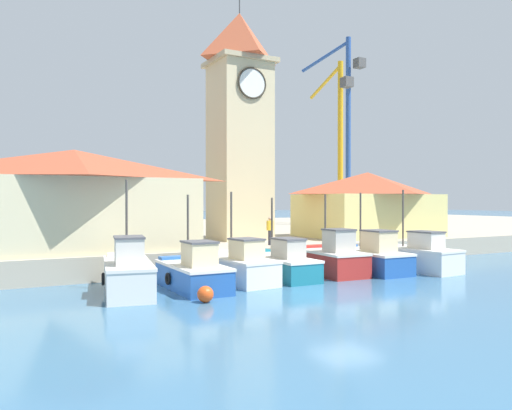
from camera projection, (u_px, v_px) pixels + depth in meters
name	position (u px, v px, depth m)	size (l,w,h in m)	color
ground_plane	(345.00, 294.00, 20.09)	(300.00, 300.00, 0.00)	#386689
quay_wharf	(153.00, 236.00, 44.36)	(120.00, 40.00, 1.19)	#A89E89
fishing_boat_far_left	(128.00, 273.00, 20.09)	(2.65, 5.34, 4.62)	silver
fishing_boat_left_outer	(193.00, 273.00, 21.06)	(2.05, 4.64, 4.02)	#2356A8
fishing_boat_left_inner	(238.00, 267.00, 22.85)	(2.32, 4.70, 4.17)	silver
fishing_boat_mid_left	(279.00, 264.00, 24.21)	(1.90, 5.21, 3.90)	#196B7F
fishing_boat_center	(331.00, 259.00, 25.24)	(2.25, 4.27, 4.07)	#AD2823
fishing_boat_mid_right	(369.00, 258.00, 26.24)	(2.23, 5.14, 4.18)	#2356A8
fishing_boat_right_inner	(413.00, 256.00, 26.88)	(2.36, 5.36, 4.36)	silver
clock_tower	(240.00, 120.00, 32.80)	(3.91, 3.91, 16.50)	beige
warehouse_left	(74.00, 199.00, 25.49)	(12.10, 6.56, 5.17)	beige
warehouse_right	(368.00, 203.00, 35.93)	(9.52, 6.76, 4.60)	#E5D17A
port_crane_near	(340.00, 162.00, 51.68)	(2.35, 8.96, 16.93)	#976E11
port_crane_far	(348.00, 151.00, 54.39)	(3.97, 6.78, 20.35)	navy
mooring_buoy	(205.00, 294.00, 18.36)	(0.61, 0.61, 0.61)	#E54C19
dock_worker_near_tower	(270.00, 230.00, 28.68)	(0.34, 0.22, 1.62)	#33333D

